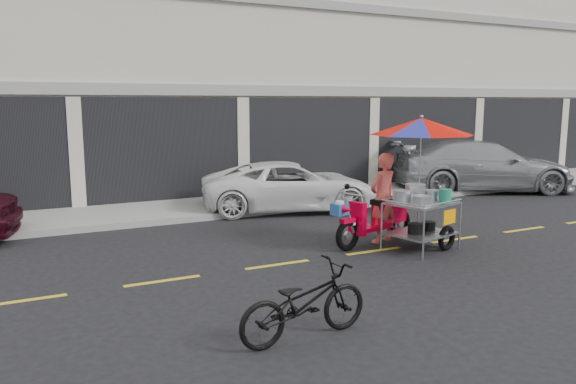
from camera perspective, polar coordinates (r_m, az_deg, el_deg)
name	(u,v)px	position (r m, az deg, el deg)	size (l,w,h in m)	color
ground	(373,251)	(10.73, 8.68, -5.96)	(90.00, 90.00, 0.00)	black
sidewalk	(257,201)	(15.42, -3.17, -0.96)	(45.00, 3.00, 0.15)	gray
shophouse_block	(271,61)	(21.03, -1.71, 13.12)	(36.00, 8.11, 10.40)	beige
centerline	(373,251)	(10.73, 8.68, -5.94)	(42.00, 0.10, 0.01)	gold
white_pickup	(290,186)	(14.45, 0.25, 0.60)	(2.09, 4.54, 1.26)	white
silver_pickup	(482,166)	(18.59, 19.14, 2.53)	(2.23, 5.50, 1.60)	#999C9F
near_bicycle	(304,302)	(6.70, 1.66, -11.15)	(0.60, 1.72, 0.90)	black
food_vendor_rig	(407,164)	(10.92, 11.95, 2.75)	(2.89, 2.37, 2.55)	black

